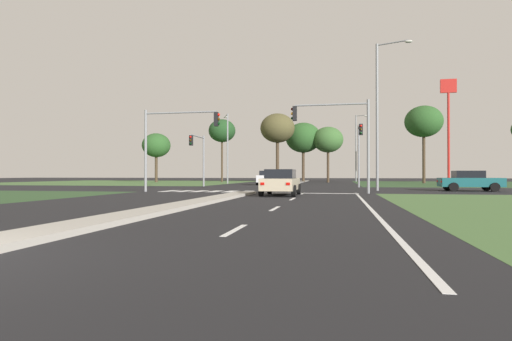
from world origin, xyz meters
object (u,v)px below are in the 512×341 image
at_px(traffic_signal_near_right, 340,129).
at_px(street_lamp_third, 227,145).
at_px(car_beige_third, 281,182).
at_px(traffic_signal_near_left, 172,134).
at_px(street_lamp_second, 380,109).
at_px(treeline_second, 222,131).
at_px(treeline_fourth, 303,138).
at_px(car_white_near, 267,178).
at_px(car_teal_fourth, 470,181).
at_px(treeline_fifth, 328,140).
at_px(street_lamp_fourth, 357,145).
at_px(traffic_signal_far_right, 359,144).
at_px(treeline_near, 156,146).
at_px(car_silver_second, 287,177).
at_px(treeline_sixth, 424,122).
at_px(traffic_signal_far_left, 199,151).
at_px(fastfood_pole_sign, 448,108).
at_px(treeline_third, 277,129).

relative_size(traffic_signal_near_right, street_lamp_third, 0.65).
relative_size(car_beige_third, traffic_signal_near_left, 0.80).
relative_size(traffic_signal_near_right, street_lamp_second, 0.55).
bearing_deg(treeline_second, treeline_fourth, -0.14).
xyz_separation_m(car_white_near, traffic_signal_near_right, (8.08, -20.03, 3.31)).
bearing_deg(car_white_near, car_beige_third, 101.31).
bearing_deg(treeline_second, street_lamp_second, -56.96).
relative_size(car_teal_fourth, treeline_fifth, 0.52).
height_order(car_beige_third, traffic_signal_near_right, traffic_signal_near_right).
height_order(car_white_near, traffic_signal_near_right, traffic_signal_near_right).
height_order(traffic_signal_near_right, street_lamp_second, street_lamp_second).
height_order(street_lamp_fourth, treeline_fifth, street_lamp_fourth).
bearing_deg(traffic_signal_far_right, treeline_near, 143.56).
bearing_deg(car_silver_second, street_lamp_third, 64.96).
bearing_deg(street_lamp_third, traffic_signal_near_left, -83.45).
bearing_deg(car_beige_third, treeline_fourth, 92.78).
height_order(car_white_near, treeline_near, treeline_near).
distance_m(car_teal_fourth, treeline_sixth, 28.64).
distance_m(treeline_fourth, treeline_fifth, 3.90).
relative_size(traffic_signal_near_right, treeline_second, 0.60).
relative_size(car_silver_second, car_beige_third, 0.95).
distance_m(car_beige_third, treeline_near, 44.11).
height_order(traffic_signal_far_left, treeline_fifth, treeline_fifth).
bearing_deg(car_white_near, fastfood_pole_sign, -165.34).
height_order(car_silver_second, street_lamp_fourth, street_lamp_fourth).
distance_m(street_lamp_fourth, treeline_fourth, 10.94).
relative_size(car_beige_third, treeline_third, 0.46).
distance_m(traffic_signal_far_left, treeline_fourth, 27.04).
bearing_deg(treeline_third, traffic_signal_far_right, -63.71).
relative_size(street_lamp_third, fastfood_pole_sign, 0.74).
distance_m(traffic_signal_far_left, fastfood_pole_sign, 29.94).
height_order(street_lamp_fourth, fastfood_pole_sign, fastfood_pole_sign).
bearing_deg(traffic_signal_far_right, traffic_signal_near_right, -98.63).
xyz_separation_m(car_silver_second, treeline_near, (-19.24, -6.65, 4.81)).
relative_size(car_teal_fourth, treeline_near, 0.57).
bearing_deg(traffic_signal_near_left, street_lamp_fourth, 72.16).
bearing_deg(traffic_signal_near_left, car_teal_fourth, 14.50).
bearing_deg(street_lamp_fourth, car_silver_second, -157.72).
bearing_deg(car_beige_third, traffic_signal_far_left, 123.68).
xyz_separation_m(treeline_near, treeline_second, (9.28, 4.07, 2.45)).
distance_m(traffic_signal_far_right, traffic_signal_near_left, 17.61).
relative_size(street_lamp_third, treeline_sixth, 0.88).
bearing_deg(traffic_signal_near_left, treeline_near, 115.76).
bearing_deg(traffic_signal_near_left, traffic_signal_far_right, 41.43).
relative_size(car_silver_second, traffic_signal_near_left, 0.76).
bearing_deg(treeline_fourth, traffic_signal_far_left, -107.48).
xyz_separation_m(traffic_signal_near_left, fastfood_pole_sign, (24.03, 25.44, 4.97)).
height_order(treeline_second, treeline_sixth, treeline_sixth).
distance_m(car_beige_third, fastfood_pole_sign, 33.97).
height_order(treeline_fourth, treeline_sixth, treeline_sixth).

